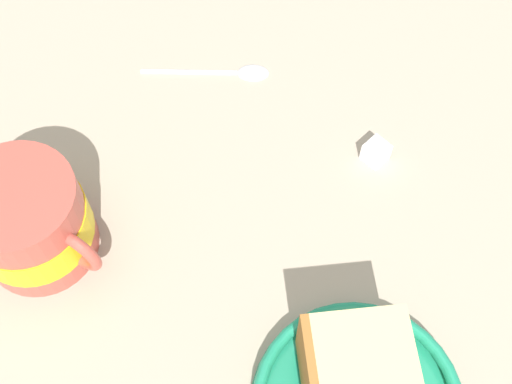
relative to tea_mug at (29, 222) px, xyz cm
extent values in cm
cube|color=tan|center=(-5.69, -18.52, -6.06)|extent=(130.28, 130.28, 3.54)
cylinder|color=#BF4C3F|center=(0.06, 0.06, 0.01)|extent=(9.22, 9.22, 8.60)
cylinder|color=yellow|center=(0.06, 0.06, -0.33)|extent=(9.40, 9.40, 3.20)
cylinder|color=#47230F|center=(0.06, 0.06, 3.18)|extent=(8.11, 8.11, 0.40)
torus|color=#BF4C3F|center=(-2.99, -3.40, 0.01)|extent=(3.77, 4.11, 4.68)
ellipsoid|color=silver|center=(14.69, -20.01, -3.89)|extent=(2.54, 3.33, 0.80)
cylinder|color=silver|center=(15.86, -14.03, -4.04)|extent=(2.25, 9.11, 0.50)
cube|color=white|center=(3.47, -28.92, -3.33)|extent=(2.67, 2.67, 1.92)
camera|label=1|loc=(-26.20, -13.10, 47.02)|focal=48.00mm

